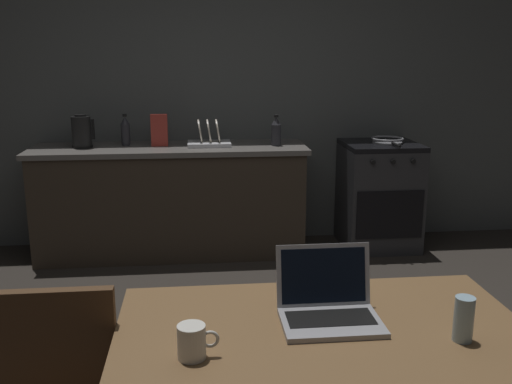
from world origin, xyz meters
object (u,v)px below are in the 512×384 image
Objects in this scene: bottle at (276,131)px; cereal_box at (159,130)px; electric_kettle at (82,132)px; frying_pan at (388,140)px; drinking_glass at (464,319)px; stove_oven at (379,195)px; coffee_mug at (192,342)px; dining_table at (326,356)px; dish_rack at (209,140)px; laptop at (329,306)px; bottle_b at (125,131)px.

cereal_box is at bearing 175.65° from bottle.
frying_pan is at bearing -0.66° from electric_kettle.
electric_kettle is 3.47m from drinking_glass.
stove_oven reaches higher than coffee_mug.
drinking_glass is (0.16, -2.99, -0.17)m from bottle.
drinking_glass is (1.68, -3.04, -0.18)m from electric_kettle.
frying_pan is 3.11m from drinking_glass.
drinking_glass is at bearing -104.22° from frying_pan.
dish_rack reaches higher than dining_table.
dining_table is at bearing -94.73° from bottle.
laptop is 1.23× the size of electric_kettle.
cereal_box is 1.01× the size of bottle_b.
cereal_box is at bearing -12.52° from bottle_b.
electric_kettle is at bearing -178.07° from cereal_box.
bottle is at bearing -1.89° from electric_kettle.
stove_oven is 2.04× the size of frying_pan.
cereal_box is 0.28m from bottle_b.
laptop is 2.97m from cereal_box.
drinking_glass is (0.40, -0.07, 0.14)m from dining_table.
bottle is at bearing 82.20° from laptop.
cereal_box is (-0.71, 2.88, 0.20)m from laptop.
cereal_box is 0.74× the size of dish_rack.
stove_oven reaches higher than dining_table.
bottle_b is at bearing 107.32° from dining_table.
laptop is (0.03, 0.11, 0.12)m from dining_table.
bottle is (1.51, -0.05, -0.01)m from electric_kettle.
dish_rack is (-1.41, 0.00, 0.49)m from stove_oven.
stove_oven is 3.61× the size of bottle.
stove_oven is 3.08m from laptop.
drinking_glass is 3.25m from cereal_box.
laptop is 3.05m from frying_pan.
dish_rack is at bearing 102.84° from drinking_glass.
electric_kettle is 0.60× the size of frying_pan.
dish_rack is at bearing 174.61° from bottle.
cereal_box is at bearing 1.93° from electric_kettle.
stove_oven is 2.46m from electric_kettle.
laptop is at bearing -83.64° from dish_rack.
dining_table is 5.08× the size of electric_kettle.
electric_kettle reaches higher than cereal_box.
dish_rack is at bearing 179.90° from stove_oven.
frying_pan is (0.04, -0.03, 0.47)m from stove_oven.
bottle is 1.20m from bottle_b.
drinking_glass reaches higher than dining_table.
stove_oven is 0.67× the size of dining_table.
dining_table is 0.43m from drinking_glass.
drinking_glass is at bearing -29.18° from laptop.
dining_table is at bearing 169.65° from drinking_glass.
laptop is at bearing 74.69° from dining_table.
dining_table is at bearing -77.18° from cereal_box.
cereal_box is at bearing 100.34° from laptop.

